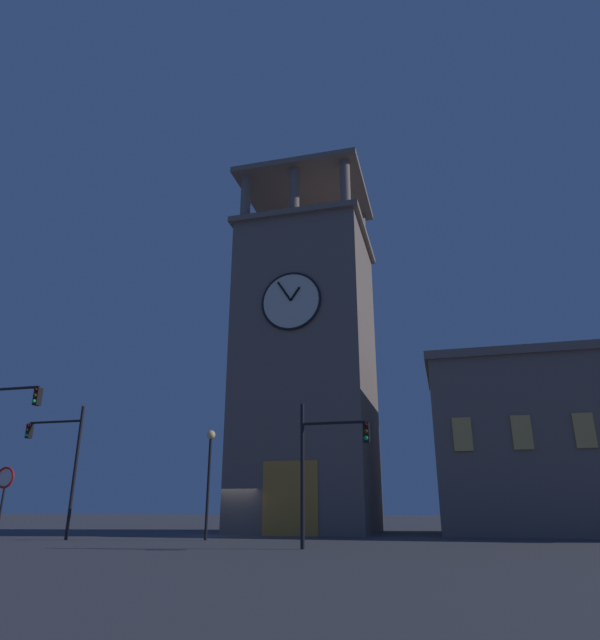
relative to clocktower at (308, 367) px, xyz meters
The scene contains 6 objects.
ground_plane 11.72m from the clocktower, 50.86° to the left, with size 200.00×200.00×0.00m, color #424247.
clocktower is the anchor object (origin of this frame).
traffic_signal_near 16.22m from the clocktower, 45.85° to the left, with size 3.27×0.41×6.44m.
traffic_signal_far 16.14m from the clocktower, 106.14° to the left, with size 2.74×0.41×5.41m.
street_lamp 11.98m from the clocktower, 73.61° to the left, with size 0.44×0.44×5.15m.
no_horn_sign 20.79m from the clocktower, 68.08° to the left, with size 0.78×0.14×2.89m.
Camera 1 is at (-11.77, 30.99, 1.44)m, focal length 30.43 mm.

